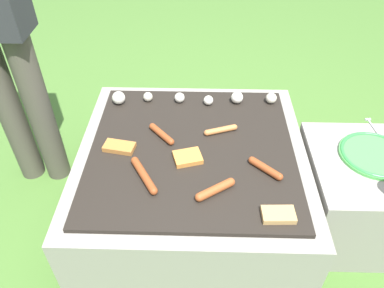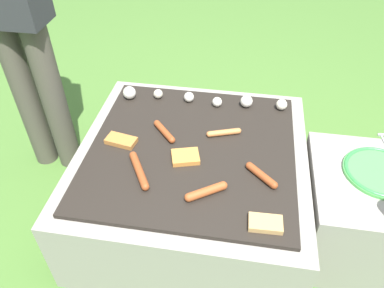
% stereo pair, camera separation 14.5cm
% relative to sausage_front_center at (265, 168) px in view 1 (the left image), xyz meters
% --- Properties ---
extents(ground_plane, '(14.00, 14.00, 0.00)m').
position_rel_sausage_front_center_xyz_m(ground_plane, '(-0.27, 0.12, -0.40)').
color(ground_plane, '#47702D').
extents(grill, '(0.90, 0.90, 0.38)m').
position_rel_sausage_front_center_xyz_m(grill, '(-0.27, 0.12, -0.21)').
color(grill, gray).
rests_on(grill, ground_plane).
extents(side_ledge, '(0.47, 0.47, 0.38)m').
position_rel_sausage_front_center_xyz_m(side_ledge, '(0.43, 0.06, -0.21)').
color(side_ledge, gray).
rests_on(side_ledge, ground_plane).
extents(sausage_mid_right, '(0.14, 0.10, 0.03)m').
position_rel_sausage_front_center_xyz_m(sausage_mid_right, '(-0.18, -0.11, 0.00)').
color(sausage_mid_right, '#A34C23').
rests_on(sausage_mid_right, grill).
extents(sausage_back_center, '(0.11, 0.18, 0.03)m').
position_rel_sausage_front_center_xyz_m(sausage_back_center, '(-0.44, -0.05, 0.00)').
color(sausage_back_center, '#93421E').
rests_on(sausage_back_center, grill).
extents(sausage_front_left, '(0.11, 0.12, 0.03)m').
position_rel_sausage_front_center_xyz_m(sausage_front_left, '(-0.40, 0.19, -0.00)').
color(sausage_front_left, '#93421E').
rests_on(sausage_front_left, grill).
extents(sausage_back_left, '(0.14, 0.06, 0.02)m').
position_rel_sausage_front_center_xyz_m(sausage_back_left, '(-0.16, 0.22, -0.00)').
color(sausage_back_left, '#C6753D').
rests_on(sausage_back_left, grill).
extents(sausage_front_center, '(0.12, 0.11, 0.03)m').
position_rel_sausage_front_center_xyz_m(sausage_front_center, '(0.00, 0.00, 0.00)').
color(sausage_front_center, '#93421E').
rests_on(sausage_front_center, grill).
extents(bread_slice_right, '(0.13, 0.08, 0.02)m').
position_rel_sausage_front_center_xyz_m(bread_slice_right, '(-0.55, 0.11, -0.00)').
color(bread_slice_right, '#B27033').
rests_on(bread_slice_right, grill).
extents(bread_slice_left, '(0.12, 0.11, 0.02)m').
position_rel_sausage_front_center_xyz_m(bread_slice_left, '(-0.29, 0.05, -0.00)').
color(bread_slice_left, '#D18438').
rests_on(bread_slice_left, grill).
extents(bread_slice_center, '(0.11, 0.07, 0.02)m').
position_rel_sausage_front_center_xyz_m(bread_slice_center, '(0.02, -0.21, -0.00)').
color(bread_slice_center, tan).
rests_on(bread_slice_center, grill).
extents(mushroom_row, '(0.74, 0.08, 0.06)m').
position_rel_sausage_front_center_xyz_m(mushroom_row, '(-0.29, 0.43, 0.01)').
color(mushroom_row, silver).
rests_on(mushroom_row, grill).
extents(plate_colorful, '(0.26, 0.26, 0.02)m').
position_rel_sausage_front_center_xyz_m(plate_colorful, '(0.43, 0.09, -0.01)').
color(plate_colorful, '#4CB24C').
rests_on(plate_colorful, side_ledge).
extents(fork_utensil, '(0.04, 0.19, 0.01)m').
position_rel_sausage_front_center_xyz_m(fork_utensil, '(0.48, 0.24, -0.01)').
color(fork_utensil, silver).
rests_on(fork_utensil, side_ledge).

